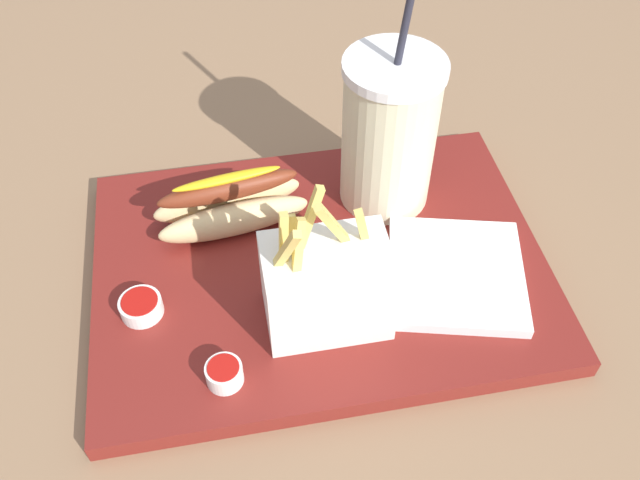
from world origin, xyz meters
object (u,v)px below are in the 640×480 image
object	(u,v)px
fries_basket	(326,285)
napkin_stack	(456,274)
hot_dog_1	(230,205)
ketchup_cup_2	(141,306)
soda_cup	(389,133)
ketchup_cup_1	(224,373)

from	to	relation	value
fries_basket	napkin_stack	bearing A→B (deg)	8.97
hot_dog_1	ketchup_cup_2	bearing A→B (deg)	-133.09
soda_cup	fries_basket	xyz separation A→B (m)	(-0.09, -0.14, -0.04)
ketchup_cup_1	ketchup_cup_2	distance (m)	0.11
ketchup_cup_1	hot_dog_1	bearing A→B (deg)	82.52
soda_cup	napkin_stack	distance (m)	0.15
fries_basket	ketchup_cup_1	size ratio (longest dim) A/B	4.81
napkin_stack	soda_cup	bearing A→B (deg)	107.97
hot_dog_1	ketchup_cup_2	distance (m)	0.14
hot_dog_1	napkin_stack	size ratio (longest dim) A/B	1.21
napkin_stack	ketchup_cup_1	bearing A→B (deg)	-162.55
soda_cup	hot_dog_1	xyz separation A→B (m)	(-0.16, -0.01, -0.06)
soda_cup	ketchup_cup_1	xyz separation A→B (m)	(-0.19, -0.20, -0.07)
fries_basket	hot_dog_1	world-z (taller)	fries_basket
hot_dog_1	fries_basket	bearing A→B (deg)	-61.30
ketchup_cup_2	hot_dog_1	bearing A→B (deg)	46.91
fries_basket	napkin_stack	world-z (taller)	fries_basket
fries_basket	soda_cup	bearing A→B (deg)	58.12
fries_basket	napkin_stack	xyz separation A→B (m)	(0.13, 0.02, -0.04)
soda_cup	ketchup_cup_2	distance (m)	0.29
soda_cup	hot_dog_1	bearing A→B (deg)	-175.76
ketchup_cup_1	ketchup_cup_2	xyz separation A→B (m)	(-0.07, 0.08, -0.00)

